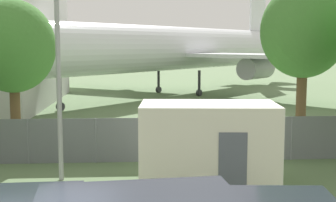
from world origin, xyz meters
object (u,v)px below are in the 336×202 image
(portable_cabin, at_px, (208,145))
(tree_behind_benches, at_px, (13,47))
(airplane, at_px, (169,49))
(tree_left_of_cabin, at_px, (303,32))

(portable_cabin, relative_size, tree_behind_benches, 0.68)
(airplane, relative_size, tree_behind_benches, 5.53)
(tree_behind_benches, bearing_deg, tree_left_of_cabin, -7.89)
(portable_cabin, bearing_deg, tree_left_of_cabin, 52.18)
(portable_cabin, xyz_separation_m, tree_left_of_cabin, (4.84, 5.26, 3.72))
(tree_behind_benches, bearing_deg, portable_cabin, -41.78)
(tree_left_of_cabin, bearing_deg, airplane, 101.41)
(airplane, height_order, portable_cabin, airplane)
(tree_left_of_cabin, relative_size, tree_behind_benches, 1.09)
(portable_cabin, distance_m, tree_behind_benches, 10.97)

